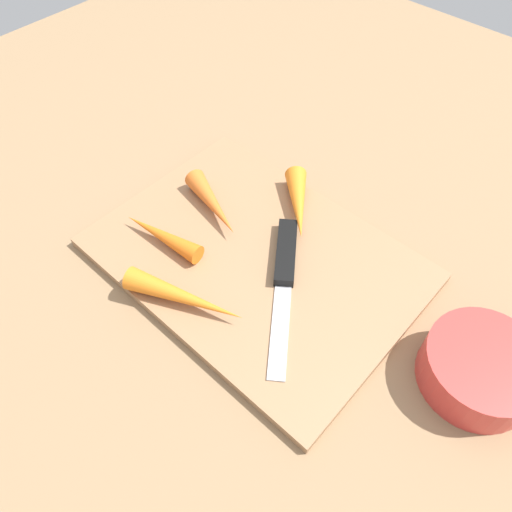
{
  "coord_description": "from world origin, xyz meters",
  "views": [
    {
      "loc": [
        0.24,
        -0.26,
        0.46
      ],
      "look_at": [
        0.0,
        0.0,
        0.01
      ],
      "focal_mm": 34.3,
      "sensor_mm": 36.0,
      "label": 1
    }
  ],
  "objects_px": {
    "carrot_shortest": "(162,235)",
    "small_bowl": "(480,369)",
    "cutting_board": "(256,259)",
    "carrot_short": "(298,204)",
    "carrot_long": "(213,204)",
    "carrot_longest": "(184,297)",
    "knife": "(285,262)"
  },
  "relations": [
    {
      "from": "cutting_board",
      "to": "carrot_long",
      "type": "height_order",
      "value": "carrot_long"
    },
    {
      "from": "carrot_short",
      "to": "small_bowl",
      "type": "distance_m",
      "value": 0.27
    },
    {
      "from": "knife",
      "to": "carrot_longest",
      "type": "distance_m",
      "value": 0.12
    },
    {
      "from": "small_bowl",
      "to": "carrot_short",
      "type": "bearing_deg",
      "value": 169.54
    },
    {
      "from": "cutting_board",
      "to": "carrot_shortest",
      "type": "distance_m",
      "value": 0.11
    },
    {
      "from": "cutting_board",
      "to": "carrot_long",
      "type": "bearing_deg",
      "value": 169.12
    },
    {
      "from": "carrot_long",
      "to": "carrot_longest",
      "type": "height_order",
      "value": "same"
    },
    {
      "from": "carrot_short",
      "to": "carrot_shortest",
      "type": "relative_size",
      "value": 1.0
    },
    {
      "from": "cutting_board",
      "to": "carrot_longest",
      "type": "xyz_separation_m",
      "value": [
        -0.01,
        -0.1,
        0.02
      ]
    },
    {
      "from": "carrot_longest",
      "to": "carrot_shortest",
      "type": "height_order",
      "value": "carrot_longest"
    },
    {
      "from": "carrot_longest",
      "to": "small_bowl",
      "type": "height_order",
      "value": "small_bowl"
    },
    {
      "from": "knife",
      "to": "carrot_shortest",
      "type": "height_order",
      "value": "carrot_shortest"
    },
    {
      "from": "cutting_board",
      "to": "small_bowl",
      "type": "distance_m",
      "value": 0.26
    },
    {
      "from": "carrot_shortest",
      "to": "small_bowl",
      "type": "xyz_separation_m",
      "value": [
        0.35,
        0.1,
        -0.0
      ]
    },
    {
      "from": "cutting_board",
      "to": "carrot_shortest",
      "type": "height_order",
      "value": "carrot_shortest"
    },
    {
      "from": "carrot_longest",
      "to": "carrot_shortest",
      "type": "relative_size",
      "value": 1.26
    },
    {
      "from": "cutting_board",
      "to": "carrot_long",
      "type": "xyz_separation_m",
      "value": [
        -0.09,
        0.02,
        0.02
      ]
    },
    {
      "from": "carrot_longest",
      "to": "carrot_shortest",
      "type": "bearing_deg",
      "value": 133.53
    },
    {
      "from": "knife",
      "to": "carrot_long",
      "type": "height_order",
      "value": "carrot_long"
    },
    {
      "from": "carrot_long",
      "to": "carrot_longest",
      "type": "xyz_separation_m",
      "value": [
        0.07,
        -0.12,
        -0.0
      ]
    },
    {
      "from": "carrot_short",
      "to": "carrot_long",
      "type": "bearing_deg",
      "value": -90.92
    },
    {
      "from": "cutting_board",
      "to": "carrot_short",
      "type": "distance_m",
      "value": 0.09
    },
    {
      "from": "carrot_longest",
      "to": "carrot_shortest",
      "type": "distance_m",
      "value": 0.09
    },
    {
      "from": "knife",
      "to": "carrot_long",
      "type": "relative_size",
      "value": 1.6
    },
    {
      "from": "carrot_short",
      "to": "carrot_longest",
      "type": "relative_size",
      "value": 0.8
    },
    {
      "from": "knife",
      "to": "carrot_long",
      "type": "xyz_separation_m",
      "value": [
        -0.12,
        0.0,
        0.01
      ]
    },
    {
      "from": "cutting_board",
      "to": "carrot_short",
      "type": "bearing_deg",
      "value": 95.96
    },
    {
      "from": "cutting_board",
      "to": "carrot_shortest",
      "type": "bearing_deg",
      "value": -148.63
    },
    {
      "from": "carrot_long",
      "to": "carrot_shortest",
      "type": "relative_size",
      "value": 1.01
    },
    {
      "from": "knife",
      "to": "small_bowl",
      "type": "xyz_separation_m",
      "value": [
        0.22,
        0.02,
        0.0
      ]
    },
    {
      "from": "knife",
      "to": "carrot_short",
      "type": "xyz_separation_m",
      "value": [
        -0.04,
        0.07,
        0.01
      ]
    },
    {
      "from": "carrot_long",
      "to": "carrot_short",
      "type": "bearing_deg",
      "value": 60.08
    }
  ]
}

